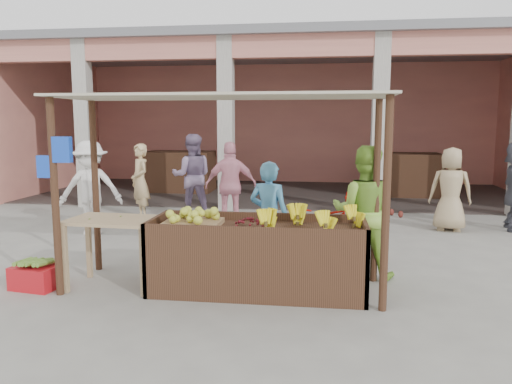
# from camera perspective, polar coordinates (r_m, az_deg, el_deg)

# --- Properties ---
(ground) EXTENTS (60.00, 60.00, 0.00)m
(ground) POSITION_cam_1_polar(r_m,az_deg,el_deg) (6.35, -4.35, -11.00)
(ground) COLOR slate
(ground) RESTS_ON ground
(market_building) EXTENTS (14.40, 6.40, 4.20)m
(market_building) POSITION_cam_1_polar(r_m,az_deg,el_deg) (14.86, 3.10, 10.44)
(market_building) COLOR #E28B76
(market_building) RESTS_ON ground
(fruit_stall) EXTENTS (2.60, 0.95, 0.80)m
(fruit_stall) POSITION_cam_1_polar(r_m,az_deg,el_deg) (6.15, 0.21, -7.71)
(fruit_stall) COLOR #4A2D1D
(fruit_stall) RESTS_ON ground
(stall_awning) EXTENTS (4.09, 1.35, 2.39)m
(stall_awning) POSITION_cam_1_polar(r_m,az_deg,el_deg) (6.07, -4.56, 7.14)
(stall_awning) COLOR #4A2D1D
(stall_awning) RESTS_ON ground
(banana_heap) EXTENTS (1.18, 0.64, 0.21)m
(banana_heap) POSITION_cam_1_polar(r_m,az_deg,el_deg) (5.97, 6.02, -3.23)
(banana_heap) COLOR yellow
(banana_heap) RESTS_ON fruit_stall
(melon_tray) EXTENTS (0.69, 0.60, 0.19)m
(melon_tray) POSITION_cam_1_polar(r_m,az_deg,el_deg) (6.17, -7.28, -3.07)
(melon_tray) COLOR #98744E
(melon_tray) RESTS_ON fruit_stall
(berry_heap) EXTENTS (0.49, 0.40, 0.16)m
(berry_heap) POSITION_cam_1_polar(r_m,az_deg,el_deg) (6.02, -0.70, -3.38)
(berry_heap) COLOR maroon
(berry_heap) RESTS_ON fruit_stall
(side_table) EXTENTS (1.12, 0.78, 0.87)m
(side_table) POSITION_cam_1_polar(r_m,az_deg,el_deg) (6.50, -16.00, -4.16)
(side_table) COLOR tan
(side_table) RESTS_ON ground
(papaya_pile) EXTENTS (0.71, 0.41, 0.20)m
(papaya_pile) POSITION_cam_1_polar(r_m,az_deg,el_deg) (6.45, -16.09, -2.04)
(papaya_pile) COLOR #47832B
(papaya_pile) RESTS_ON side_table
(red_crate) EXTENTS (0.61, 0.48, 0.29)m
(red_crate) POSITION_cam_1_polar(r_m,az_deg,el_deg) (6.89, -23.81, -8.88)
(red_crate) COLOR red
(red_crate) RESTS_ON ground
(plantain_bundle) EXTENTS (0.45, 0.32, 0.09)m
(plantain_bundle) POSITION_cam_1_polar(r_m,az_deg,el_deg) (6.84, -23.90, -7.37)
(plantain_bundle) COLOR olive
(plantain_bundle) RESTS_ON red_crate
(produce_sacks) EXTENTS (0.76, 0.71, 0.58)m
(produce_sacks) POSITION_cam_1_polar(r_m,az_deg,el_deg) (11.31, 15.37, -1.33)
(produce_sacks) COLOR maroon
(produce_sacks) RESTS_ON ground
(vendor_blue) EXTENTS (0.71, 0.59, 1.64)m
(vendor_blue) POSITION_cam_1_polar(r_m,az_deg,el_deg) (6.90, 1.49, -2.39)
(vendor_blue) COLOR #4B95C1
(vendor_blue) RESTS_ON ground
(vendor_green) EXTENTS (0.98, 0.68, 1.86)m
(vendor_green) POSITION_cam_1_polar(r_m,az_deg,el_deg) (6.78, 12.25, -1.84)
(vendor_green) COLOR #92C842
(vendor_green) RESTS_ON ground
(motorcycle) EXTENTS (0.79, 1.96, 1.00)m
(motorcycle) POSITION_cam_1_polar(r_m,az_deg,el_deg) (7.98, 6.75, -3.37)
(motorcycle) COLOR #9C0E04
(motorcycle) RESTS_ON ground
(shopper_a) EXTENTS (1.34, 0.99, 1.87)m
(shopper_a) POSITION_cam_1_polar(r_m,az_deg,el_deg) (9.63, -18.39, 0.85)
(shopper_a) COLOR white
(shopper_a) RESTS_ON ground
(shopper_b) EXTENTS (1.16, 0.77, 1.81)m
(shopper_b) POSITION_cam_1_polar(r_m,az_deg,el_deg) (9.68, -2.89, 1.10)
(shopper_b) COLOR pink
(shopper_b) RESTS_ON ground
(shopper_c) EXTENTS (0.92, 0.67, 1.77)m
(shopper_c) POSITION_cam_1_polar(r_m,az_deg,el_deg) (10.15, 21.38, 0.77)
(shopper_c) COLOR tan
(shopper_c) RESTS_ON ground
(shopper_e) EXTENTS (0.77, 0.78, 1.68)m
(shopper_e) POSITION_cam_1_polar(r_m,az_deg,el_deg) (10.95, -13.10, 1.36)
(shopper_e) COLOR tan
(shopper_e) RESTS_ON ground
(shopper_f) EXTENTS (1.06, 0.74, 1.98)m
(shopper_f) POSITION_cam_1_polar(r_m,az_deg,el_deg) (10.91, -7.33, 2.29)
(shopper_f) COLOR gray
(shopper_f) RESTS_ON ground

